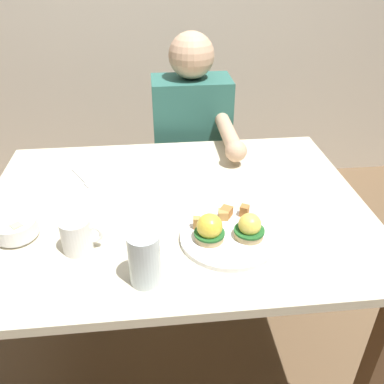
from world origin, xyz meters
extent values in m
plane|color=brown|center=(0.00, 0.00, 0.00)|extent=(6.00, 6.00, 0.00)
cube|color=beige|center=(0.00, 0.00, 0.73)|extent=(1.20, 0.90, 0.03)
cube|color=#4C6BB7|center=(0.00, -0.40, 0.74)|extent=(1.20, 0.06, 0.00)
cube|color=#4C6BB7|center=(0.00, 0.40, 0.74)|extent=(1.20, 0.06, 0.00)
cube|color=brown|center=(0.55, -0.40, 0.36)|extent=(0.06, 0.06, 0.71)
cube|color=brown|center=(-0.55, 0.40, 0.36)|extent=(0.06, 0.06, 0.71)
cube|color=brown|center=(0.55, 0.40, 0.36)|extent=(0.06, 0.06, 0.71)
cylinder|color=white|center=(0.13, -0.19, 0.75)|extent=(0.27, 0.27, 0.01)
cylinder|color=tan|center=(0.08, -0.20, 0.76)|extent=(0.08, 0.08, 0.02)
cylinder|color=#236028|center=(0.08, -0.20, 0.78)|extent=(0.08, 0.08, 0.01)
sphere|color=yellow|center=(0.08, -0.20, 0.80)|extent=(0.07, 0.07, 0.07)
cylinder|color=tan|center=(0.19, -0.20, 0.76)|extent=(0.08, 0.08, 0.02)
cylinder|color=#236028|center=(0.19, -0.20, 0.78)|extent=(0.08, 0.08, 0.01)
sphere|color=#F7DB56|center=(0.19, -0.20, 0.80)|extent=(0.06, 0.06, 0.06)
cube|color=#AD7038|center=(0.15, -0.10, 0.77)|extent=(0.04, 0.04, 0.03)
cube|color=#B77A42|center=(0.20, -0.15, 0.77)|extent=(0.03, 0.03, 0.03)
cube|color=tan|center=(0.05, -0.15, 0.77)|extent=(0.02, 0.02, 0.03)
cube|color=tan|center=(0.13, -0.11, 0.77)|extent=(0.03, 0.03, 0.03)
cube|color=#AD7038|center=(0.20, -0.11, 0.77)|extent=(0.03, 0.03, 0.03)
cylinder|color=white|center=(-0.45, -0.12, 0.74)|extent=(0.10, 0.10, 0.01)
cylinder|color=white|center=(-0.45, -0.12, 0.77)|extent=(0.12, 0.12, 0.04)
cube|color=#F4A85B|center=(-0.44, -0.15, 0.77)|extent=(0.04, 0.04, 0.03)
cube|color=#F4DB66|center=(-0.47, -0.11, 0.77)|extent=(0.02, 0.02, 0.02)
cube|color=#B7E093|center=(-0.44, -0.15, 0.79)|extent=(0.04, 0.04, 0.03)
cube|color=#B7E093|center=(-0.46, -0.12, 0.77)|extent=(0.04, 0.04, 0.03)
cylinder|color=white|center=(-0.27, -0.19, 0.79)|extent=(0.08, 0.08, 0.09)
cylinder|color=black|center=(-0.27, -0.19, 0.83)|extent=(0.07, 0.07, 0.01)
torus|color=white|center=(-0.23, -0.19, 0.79)|extent=(0.06, 0.01, 0.06)
cube|color=silver|center=(-0.32, 0.21, 0.74)|extent=(0.07, 0.11, 0.00)
cube|color=silver|center=(-0.28, 0.14, 0.74)|extent=(0.04, 0.04, 0.00)
cylinder|color=silver|center=(-0.09, -0.33, 0.81)|extent=(0.08, 0.08, 0.14)
cylinder|color=silver|center=(-0.09, -0.33, 0.78)|extent=(0.07, 0.07, 0.09)
cylinder|color=#33333D|center=(0.03, 0.53, 0.23)|extent=(0.11, 0.11, 0.45)
cylinder|color=#33333D|center=(0.21, 0.53, 0.23)|extent=(0.11, 0.11, 0.45)
cube|color=#2D665B|center=(0.12, 0.63, 0.70)|extent=(0.34, 0.20, 0.50)
sphere|color=#DBAD89|center=(0.12, 0.63, 1.04)|extent=(0.19, 0.19, 0.19)
cylinder|color=#DBAD89|center=(0.24, 0.38, 0.80)|extent=(0.06, 0.30, 0.06)
sphere|color=#DBAD89|center=(0.24, 0.23, 0.80)|extent=(0.08, 0.08, 0.08)
camera|label=1|loc=(-0.06, -1.07, 1.45)|focal=37.93mm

